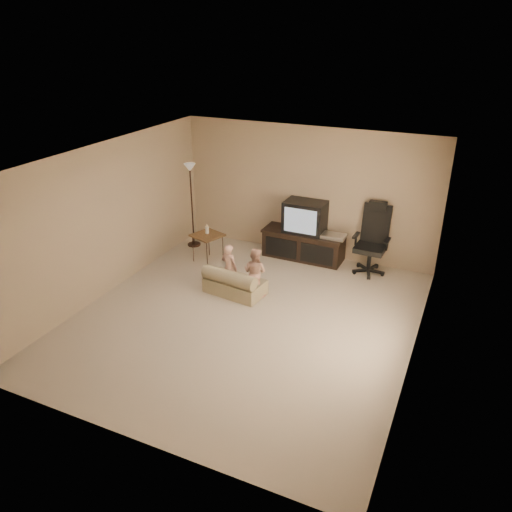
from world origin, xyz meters
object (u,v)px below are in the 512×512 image
at_px(toddler_left, 229,268).
at_px(child_sofa, 234,284).
at_px(tv_stand, 304,235).
at_px(side_table, 207,235).
at_px(floor_lamp, 191,187).
at_px(toddler_right, 255,272).
at_px(office_chair, 371,248).

bearing_deg(toddler_left, child_sofa, 157.22).
height_order(tv_stand, side_table, tv_stand).
bearing_deg(floor_lamp, toddler_left, -42.36).
height_order(tv_stand, toddler_right, tv_stand).
xyz_separation_m(side_table, toddler_left, (0.91, -0.87, -0.11)).
xyz_separation_m(side_table, floor_lamp, (-0.65, 0.55, 0.71)).
bearing_deg(child_sofa, toddler_left, 152.21).
bearing_deg(toddler_left, floor_lamp, -30.09).
xyz_separation_m(floor_lamp, toddler_left, (1.56, -1.42, -0.82)).
xyz_separation_m(floor_lamp, toddler_right, (2.01, -1.38, -0.82)).
bearing_deg(toddler_right, floor_lamp, -27.31).
relative_size(tv_stand, toddler_left, 1.87).
xyz_separation_m(side_table, toddler_right, (1.36, -0.82, -0.11)).
height_order(floor_lamp, child_sofa, floor_lamp).
bearing_deg(side_table, floor_lamp, 139.62).
distance_m(floor_lamp, toddler_right, 2.58).
distance_m(side_table, toddler_left, 1.26).
height_order(tv_stand, floor_lamp, floor_lamp).
relative_size(tv_stand, child_sofa, 1.54).
distance_m(floor_lamp, child_sofa, 2.49).
xyz_separation_m(child_sofa, toddler_right, (0.34, 0.13, 0.23)).
xyz_separation_m(office_chair, floor_lamp, (-3.57, -0.31, 0.78)).
xyz_separation_m(tv_stand, floor_lamp, (-2.27, -0.37, 0.77)).
bearing_deg(toddler_left, side_table, -31.44).
relative_size(floor_lamp, toddler_right, 2.01).
bearing_deg(tv_stand, floor_lamp, -170.29).
height_order(floor_lamp, toddler_right, floor_lamp).
height_order(tv_stand, child_sofa, tv_stand).
xyz_separation_m(tv_stand, toddler_right, (-0.25, -1.74, -0.05)).
height_order(office_chair, child_sofa, office_chair).
distance_m(office_chair, floor_lamp, 3.67).
bearing_deg(floor_lamp, office_chair, 4.91).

